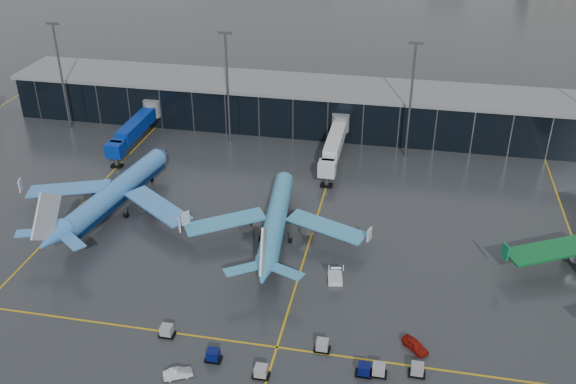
% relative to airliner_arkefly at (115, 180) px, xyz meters
% --- Properties ---
extents(ground, '(600.00, 600.00, 0.00)m').
position_rel_airliner_arkefly_xyz_m(ground, '(26.99, -15.71, -6.32)').
color(ground, '#282B2D').
rests_on(ground, ground).
extents(terminal_pier, '(142.00, 17.00, 10.70)m').
position_rel_airliner_arkefly_xyz_m(terminal_pier, '(26.99, 46.29, -0.90)').
color(terminal_pier, black).
rests_on(terminal_pier, ground).
extents(jet_bridges, '(94.00, 27.50, 7.20)m').
position_rel_airliner_arkefly_xyz_m(jet_bridges, '(-8.01, 27.28, -1.76)').
color(jet_bridges, '#595B60').
rests_on(jet_bridges, ground).
extents(flood_masts, '(203.00, 0.50, 25.50)m').
position_rel_airliner_arkefly_xyz_m(flood_masts, '(31.99, 34.29, 7.49)').
color(flood_masts, '#595B60').
rests_on(flood_masts, ground).
extents(taxi_lines, '(220.00, 120.00, 0.02)m').
position_rel_airliner_arkefly_xyz_m(taxi_lines, '(36.99, -5.10, -6.31)').
color(taxi_lines, gold).
rests_on(taxi_lines, ground).
extents(airliner_arkefly, '(41.96, 46.15, 12.64)m').
position_rel_airliner_arkefly_xyz_m(airliner_arkefly, '(0.00, 0.00, 0.00)').
color(airliner_arkefly, '#438ADD').
rests_on(airliner_arkefly, ground).
extents(airliner_klm_near, '(37.00, 41.13, 11.66)m').
position_rel_airliner_arkefly_xyz_m(airliner_klm_near, '(31.00, -3.07, -0.49)').
color(airliner_klm_near, '#3D98CA').
rests_on(airliner_klm_near, ground).
extents(baggage_carts, '(36.77, 14.61, 1.70)m').
position_rel_airliner_arkefly_xyz_m(baggage_carts, '(40.88, -34.34, -5.56)').
color(baggage_carts, black).
rests_on(baggage_carts, ground).
extents(mobile_airstair, '(2.74, 3.54, 3.45)m').
position_rel_airliner_arkefly_xyz_m(mobile_airstair, '(42.81, -13.98, -5.55)').
color(mobile_airstair, white).
rests_on(mobile_airstair, ground).
extents(service_van_red, '(4.11, 4.17, 1.42)m').
position_rel_airliner_arkefly_xyz_m(service_van_red, '(55.59, -27.38, -5.61)').
color(service_van_red, maroon).
rests_on(service_van_red, ground).
extents(service_van_white, '(3.94, 2.89, 1.24)m').
position_rel_airliner_arkefly_xyz_m(service_van_white, '(25.59, -38.62, -5.70)').
color(service_van_white, silver).
rests_on(service_van_white, ground).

